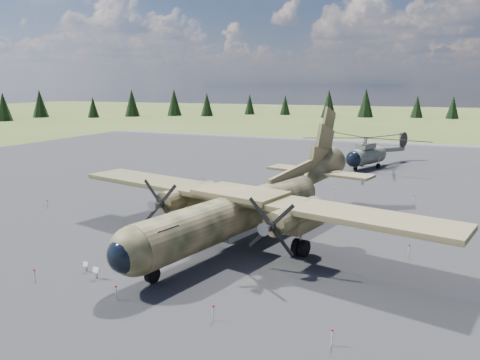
% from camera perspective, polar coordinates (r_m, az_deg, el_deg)
% --- Properties ---
extents(ground, '(500.00, 500.00, 0.00)m').
position_cam_1_polar(ground, '(39.24, -5.04, -5.92)').
color(ground, '#5D642C').
rests_on(ground, ground).
extents(apron, '(120.00, 120.00, 0.04)m').
position_cam_1_polar(apron, '(47.96, 0.57, -2.66)').
color(apron, '#545459').
rests_on(apron, ground).
extents(transport_plane, '(31.14, 27.91, 10.31)m').
position_cam_1_polar(transport_plane, '(35.43, 1.10, -2.81)').
color(transport_plane, '#33391F').
rests_on(transport_plane, ground).
extents(helicopter_near, '(23.34, 23.34, 4.56)m').
position_cam_1_polar(helicopter_near, '(69.22, 15.28, 4.02)').
color(helicopter_near, slate).
rests_on(helicopter_near, ground).
extents(info_placard_left, '(0.46, 0.25, 0.68)m').
position_cam_1_polar(info_placard_left, '(31.79, -18.27, -9.84)').
color(info_placard_left, gray).
rests_on(info_placard_left, ground).
extents(info_placard_right, '(0.51, 0.27, 0.76)m').
position_cam_1_polar(info_placard_right, '(30.50, -17.13, -10.57)').
color(info_placard_right, gray).
rests_on(info_placard_right, ground).
extents(barrier_fence, '(33.12, 29.62, 0.85)m').
position_cam_1_polar(barrier_fence, '(39.24, -5.71, -5.16)').
color(barrier_fence, silver).
rests_on(barrier_fence, ground).
extents(treeline, '(314.04, 309.79, 10.89)m').
position_cam_1_polar(treeline, '(45.70, -9.84, 2.45)').
color(treeline, black).
rests_on(treeline, ground).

